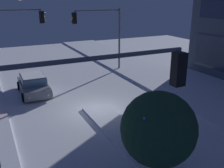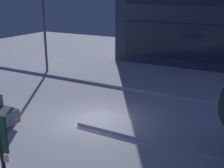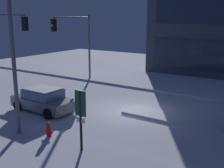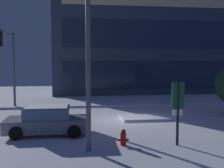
% 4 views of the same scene
% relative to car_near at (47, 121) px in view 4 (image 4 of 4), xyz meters
% --- Properties ---
extents(ground, '(52.00, 52.00, 0.00)m').
position_rel_car_near_xyz_m(ground, '(4.84, 3.05, -0.71)').
color(ground, silver).
extents(curb_strip_near, '(52.00, 5.20, 0.14)m').
position_rel_car_near_xyz_m(curb_strip_near, '(4.84, -4.84, -0.64)').
color(curb_strip_near, silver).
rests_on(curb_strip_near, ground).
extents(curb_strip_far, '(52.00, 5.20, 0.14)m').
position_rel_car_near_xyz_m(curb_strip_far, '(4.84, 10.94, -0.64)').
color(curb_strip_far, silver).
rests_on(curb_strip_far, ground).
extents(median_strip, '(9.00, 1.80, 0.14)m').
position_rel_car_near_xyz_m(median_strip, '(9.02, 3.17, -0.64)').
color(median_strip, silver).
rests_on(median_strip, ground).
extents(car_near, '(4.39, 2.19, 1.49)m').
position_rel_car_near_xyz_m(car_near, '(0.00, 0.00, 0.00)').
color(car_near, slate).
rests_on(car_near, ground).
extents(traffic_light_corner_far_left, '(0.32, 4.93, 6.08)m').
position_rel_car_near_xyz_m(traffic_light_corner_far_left, '(-3.33, 7.18, 3.57)').
color(traffic_light_corner_far_left, '#565960').
rests_on(traffic_light_corner_far_left, ground).
extents(street_lamp_arched, '(0.60, 3.26, 7.45)m').
position_rel_car_near_xyz_m(street_lamp_arched, '(2.02, -2.62, 4.19)').
color(street_lamp_arched, '#565960').
rests_on(street_lamp_arched, ground).
extents(fire_hydrant, '(0.48, 0.26, 0.86)m').
position_rel_car_near_xyz_m(fire_hydrant, '(3.50, -2.95, -0.30)').
color(fire_hydrant, red).
rests_on(fire_hydrant, ground).
extents(parking_info_sign, '(0.55, 0.12, 2.92)m').
position_rel_car_near_xyz_m(parking_info_sign, '(5.86, -3.27, 1.15)').
color(parking_info_sign, black).
rests_on(parking_info_sign, ground).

